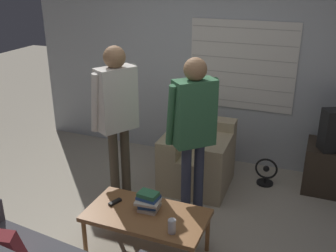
{
  "coord_description": "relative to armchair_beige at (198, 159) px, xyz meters",
  "views": [
    {
      "loc": [
        1.28,
        -2.79,
        2.44
      ],
      "look_at": [
        -0.05,
        0.53,
        1.0
      ],
      "focal_mm": 42.0,
      "sensor_mm": 36.0,
      "label": 1
    }
  ],
  "objects": [
    {
      "name": "ground_plane",
      "position": [
        -0.06,
        -1.22,
        -0.34
      ],
      "size": [
        16.0,
        16.0,
        0.0
      ],
      "primitive_type": "plane",
      "color": "#B2A893"
    },
    {
      "name": "person_right_standing",
      "position": [
        0.16,
        -0.7,
        0.74
      ],
      "size": [
        0.48,
        0.79,
        1.71
      ],
      "rotation": [
        0.0,
        0.0,
        0.78
      ],
      "color": "#33384C",
      "rests_on": "ground_plane"
    },
    {
      "name": "book_stack",
      "position": [
        -0.05,
        -1.3,
        0.17
      ],
      "size": [
        0.23,
        0.2,
        0.16
      ],
      "color": "beige",
      "rests_on": "coffee_table"
    },
    {
      "name": "spare_remote",
      "position": [
        -0.38,
        -1.33,
        0.11
      ],
      "size": [
        0.08,
        0.14,
        0.02
      ],
      "rotation": [
        0.0,
        0.0,
        -0.37
      ],
      "color": "black",
      "rests_on": "coffee_table"
    },
    {
      "name": "soda_can",
      "position": [
        0.27,
        -1.54,
        0.16
      ],
      "size": [
        0.07,
        0.07,
        0.13
      ],
      "color": "silver",
      "rests_on": "coffee_table"
    },
    {
      "name": "armchair_beige",
      "position": [
        0.0,
        0.0,
        0.0
      ],
      "size": [
        0.78,
        0.79,
        0.77
      ],
      "rotation": [
        0.0,
        0.0,
        3.17
      ],
      "color": "tan",
      "rests_on": "ground_plane"
    },
    {
      "name": "floor_fan",
      "position": [
        0.77,
        0.3,
        -0.19
      ],
      "size": [
        0.27,
        0.2,
        0.34
      ],
      "color": "black",
      "rests_on": "ground_plane"
    },
    {
      "name": "wall_back",
      "position": [
        -0.04,
        0.81,
        0.94
      ],
      "size": [
        5.2,
        0.08,
        2.55
      ],
      "color": "#ADB2B7",
      "rests_on": "ground_plane"
    },
    {
      "name": "person_left_standing",
      "position": [
        -0.69,
        -0.67,
        0.78
      ],
      "size": [
        0.63,
        0.77,
        1.75
      ],
      "rotation": [
        0.0,
        0.0,
        1.05
      ],
      "color": "#4C4233",
      "rests_on": "ground_plane"
    },
    {
      "name": "coffee_table",
      "position": [
        -0.04,
        -1.38,
        0.05
      ],
      "size": [
        1.07,
        0.57,
        0.43
      ],
      "color": "brown",
      "rests_on": "ground_plane"
    }
  ]
}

